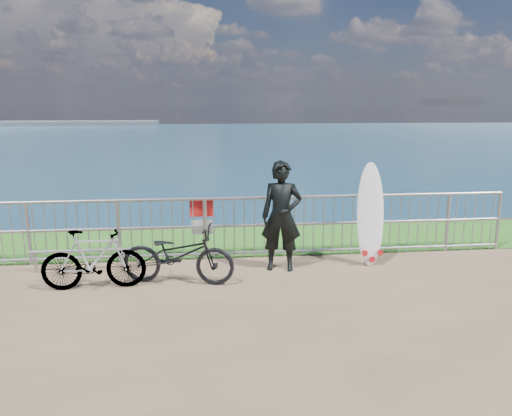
{
  "coord_description": "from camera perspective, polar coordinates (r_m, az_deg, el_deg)",
  "views": [
    {
      "loc": [
        -0.55,
        -6.99,
        2.76
      ],
      "look_at": [
        0.36,
        1.2,
        1.0
      ],
      "focal_mm": 35.0,
      "sensor_mm": 36.0,
      "label": 1
    }
  ],
  "objects": [
    {
      "name": "seascape",
      "position": [
        160.54,
        -22.17,
        8.73
      ],
      "size": [
        260.0,
        260.0,
        5.0
      ],
      "color": "brown",
      "rests_on": "ground"
    },
    {
      "name": "grass_strip",
      "position": [
        10.08,
        -2.96,
        -3.79
      ],
      "size": [
        120.0,
        120.0,
        0.0
      ],
      "primitive_type": "plane",
      "color": "#286C1D",
      "rests_on": "ground"
    },
    {
      "name": "bicycle_near",
      "position": [
        7.78,
        -8.9,
        -5.29
      ],
      "size": [
        1.83,
        0.96,
        0.92
      ],
      "primitive_type": "imported",
      "rotation": [
        0.0,
        0.0,
        1.36
      ],
      "color": "black",
      "rests_on": "ground"
    },
    {
      "name": "bicycle_far",
      "position": [
        7.84,
        -18.07,
        -5.62
      ],
      "size": [
        1.54,
        0.49,
        0.92
      ],
      "primitive_type": "imported",
      "rotation": [
        0.0,
        0.0,
        1.61
      ],
      "color": "black",
      "rests_on": "ground"
    },
    {
      "name": "railing",
      "position": [
        8.87,
        -2.5,
        -2.17
      ],
      "size": [
        10.06,
        0.1,
        1.13
      ],
      "color": "#919499",
      "rests_on": "ground"
    },
    {
      "name": "bike_rack",
      "position": [
        8.72,
        -18.8,
        -4.87
      ],
      "size": [
        1.84,
        0.05,
        0.38
      ],
      "color": "#919499",
      "rests_on": "ground"
    },
    {
      "name": "surfboard",
      "position": [
        8.74,
        12.93,
        -1.12
      ],
      "size": [
        0.52,
        0.47,
        1.76
      ],
      "color": "white",
      "rests_on": "ground"
    },
    {
      "name": "surfer",
      "position": [
        8.21,
        2.94,
        -0.95
      ],
      "size": [
        0.74,
        0.56,
        1.83
      ],
      "primitive_type": "imported",
      "rotation": [
        0.0,
        0.0,
        -0.2
      ],
      "color": "black",
      "rests_on": "ground"
    }
  ]
}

